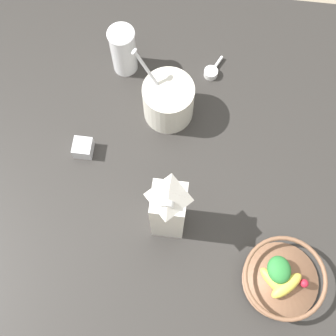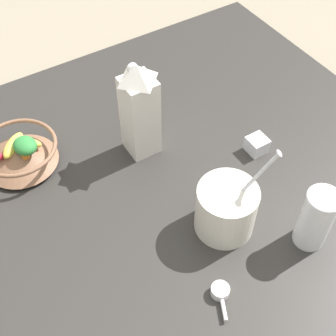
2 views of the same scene
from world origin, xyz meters
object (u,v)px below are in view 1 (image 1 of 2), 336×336
Objects in this scene: milk_carton at (169,208)px; yogurt_tub at (168,100)px; drinking_cup at (123,50)px; spice_jar at (83,148)px; fruit_bowl at (283,279)px.

yogurt_tub is (-0.04, 0.30, -0.06)m from milk_carton.
drinking_cup is 0.28m from spice_jar.
drinking_cup is at bearing 112.08° from milk_carton.
milk_carton is 0.30m from yogurt_tub.
spice_jar is at bearing -104.49° from drinking_cup.
milk_carton reaches higher than yogurt_tub.
yogurt_tub is at bearing 127.52° from fruit_bowl.
milk_carton is 1.69× the size of drinking_cup.
fruit_bowl is 0.31m from milk_carton.
spice_jar is at bearing 152.44° from fruit_bowl.
fruit_bowl is 0.51m from yogurt_tub.
yogurt_tub is at bearing 97.18° from milk_carton.
spice_jar is (-0.20, -0.14, -0.05)m from yogurt_tub.
yogurt_tub is (-0.31, 0.40, 0.03)m from fruit_bowl.
fruit_bowl is at bearing -21.53° from milk_carton.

